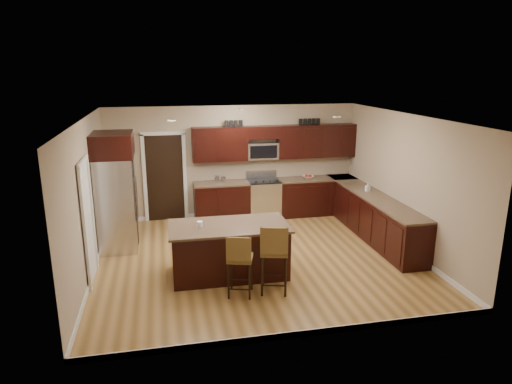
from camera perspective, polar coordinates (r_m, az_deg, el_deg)
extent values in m
plane|color=#A0773F|center=(8.89, 0.13, -8.26)|extent=(6.00, 6.00, 0.00)
plane|color=silver|center=(8.19, 0.14, 9.33)|extent=(6.00, 6.00, 0.00)
plane|color=tan|center=(11.08, -2.82, 3.79)|extent=(6.00, 0.00, 6.00)
plane|color=tan|center=(8.37, -20.39, -0.92)|extent=(0.00, 5.50, 5.50)
plane|color=tan|center=(9.51, 18.12, 1.13)|extent=(0.00, 5.50, 5.50)
cube|color=black|center=(10.96, -4.32, -1.26)|extent=(1.30, 0.60, 0.88)
cube|color=black|center=(11.49, 7.53, -0.57)|extent=(1.94, 0.60, 0.88)
cube|color=black|center=(10.01, 14.87, -3.35)|extent=(0.60, 3.35, 0.88)
cube|color=brown|center=(10.84, -4.36, 1.07)|extent=(1.30, 0.63, 0.04)
cube|color=brown|center=(11.38, 7.61, 1.66)|extent=(1.94, 0.63, 0.04)
cube|color=brown|center=(9.88, 15.05, -0.82)|extent=(0.63, 3.35, 0.04)
cube|color=black|center=(10.78, -4.56, 5.99)|extent=(1.30, 0.33, 0.80)
cube|color=black|center=(11.33, 7.54, 6.35)|extent=(1.94, 0.33, 0.80)
cube|color=black|center=(10.92, 0.83, 7.48)|extent=(0.76, 0.33, 0.30)
cube|color=silver|center=(11.13, 0.95, -0.91)|extent=(0.76, 0.64, 0.90)
cube|color=black|center=(11.01, 0.96, 1.39)|extent=(0.76, 0.60, 0.03)
cube|color=black|center=(10.85, 1.30, -1.34)|extent=(0.65, 0.01, 0.45)
cube|color=silver|center=(11.24, 0.66, 2.26)|extent=(0.76, 0.05, 0.18)
cube|color=silver|center=(11.01, 0.79, 5.17)|extent=(0.76, 0.31, 0.40)
cube|color=black|center=(11.00, -11.30, 1.73)|extent=(0.85, 0.03, 2.06)
cube|color=white|center=(8.18, -20.33, -3.71)|extent=(0.03, 0.80, 2.04)
cube|color=black|center=(8.08, -3.36, -7.36)|extent=(1.98, 1.01, 0.88)
cube|color=brown|center=(7.92, -3.42, -4.28)|extent=(2.09, 1.11, 0.04)
cube|color=black|center=(8.24, -3.32, -9.89)|extent=(1.90, 0.93, 0.09)
cube|color=brown|center=(7.31, -2.01, -8.24)|extent=(0.48, 0.48, 0.06)
cube|color=brown|center=(7.07, -2.18, -7.29)|extent=(0.38, 0.15, 0.42)
cylinder|color=black|center=(7.27, -3.07, -11.24)|extent=(0.03, 0.03, 0.60)
cylinder|color=black|center=(7.33, -0.44, -11.02)|extent=(0.03, 0.03, 0.60)
cylinder|color=black|center=(7.57, -3.47, -10.13)|extent=(0.03, 0.03, 0.60)
cylinder|color=black|center=(7.62, -0.94, -9.93)|extent=(0.03, 0.03, 0.60)
cube|color=brown|center=(7.39, 2.29, -7.35)|extent=(0.53, 0.53, 0.06)
cube|color=brown|center=(7.12, 2.28, -6.26)|extent=(0.43, 0.15, 0.47)
cylinder|color=black|center=(7.33, 1.17, -10.69)|extent=(0.04, 0.04, 0.68)
cylinder|color=black|center=(7.42, 4.04, -10.40)|extent=(0.04, 0.04, 0.68)
cylinder|color=black|center=(7.66, 0.54, -9.49)|extent=(0.04, 0.04, 0.68)
cylinder|color=black|center=(7.74, 3.28, -9.24)|extent=(0.04, 0.04, 0.68)
cube|color=silver|center=(9.48, -16.99, -1.36)|extent=(0.72, 0.94, 1.89)
cube|color=black|center=(9.45, -14.79, -1.25)|extent=(0.01, 0.02, 1.79)
cylinder|color=silver|center=(9.35, -14.70, -0.82)|extent=(0.02, 0.02, 0.84)
cylinder|color=silver|center=(9.50, -14.66, -0.56)|extent=(0.02, 0.02, 0.84)
cube|color=black|center=(9.23, -17.55, 5.65)|extent=(0.78, 1.00, 0.46)
cube|color=brown|center=(10.24, -1.94, -4.98)|extent=(0.91, 0.69, 0.01)
imported|color=silver|center=(11.29, 6.54, 1.87)|extent=(0.29, 0.29, 0.06)
imported|color=#B2B2B2|center=(10.31, 13.79, 0.60)|extent=(0.10, 0.10, 0.19)
cylinder|color=silver|center=(10.80, -4.91, 1.60)|extent=(0.12, 0.12, 0.18)
cylinder|color=silver|center=(10.82, -4.10, 1.57)|extent=(0.11, 0.11, 0.15)
cylinder|color=white|center=(7.84, -7.05, -4.03)|extent=(0.10, 0.10, 0.10)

